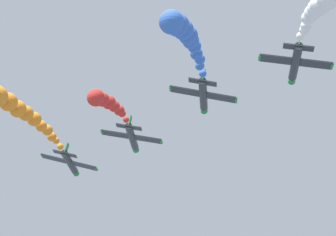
{
  "coord_description": "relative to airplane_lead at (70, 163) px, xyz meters",
  "views": [
    {
      "loc": [
        6.51,
        -97.1,
        28.02
      ],
      "look_at": [
        0.0,
        0.0,
        68.29
      ],
      "focal_mm": 78.21,
      "sensor_mm": 36.0,
      "label": 1
    }
  ],
  "objects": [
    {
      "name": "smoke_trail_right_inner",
      "position": [
        20.12,
        -38.92,
        1.3
      ],
      "size": [
        4.7,
        20.58,
        5.07
      ],
      "color": "blue"
    },
    {
      "name": "airplane_lead",
      "position": [
        0.0,
        0.0,
        0.0
      ],
      "size": [
        9.32,
        10.35,
        3.24
      ],
      "rotation": [
        0.0,
        0.26,
        0.0
      ],
      "color": "#23282D"
    },
    {
      "name": "smoke_trail_lead",
      "position": [
        -2.35,
        -23.14,
        -0.59
      ],
      "size": [
        5.53,
        22.81,
        3.09
      ],
      "color": "orange"
    },
    {
      "name": "smoke_trail_left_outer",
      "position": [
        34.72,
        -40.8,
        2.71
      ],
      "size": [
        3.12,
        13.88,
        4.09
      ],
      "color": "white"
    },
    {
      "name": "airplane_right_inner",
      "position": [
        21.89,
        -17.78,
        3.25
      ],
      "size": [
        9.41,
        10.35,
        3.06
      ],
      "rotation": [
        0.0,
        0.22,
        0.0
      ],
      "color": "#23282D"
    },
    {
      "name": "smoke_trail_left_inner",
      "position": [
        9.47,
        -24.93,
        -0.6
      ],
      "size": [
        3.54,
        15.63,
        4.41
      ],
      "color": "red"
    },
    {
      "name": "airplane_left_outer",
      "position": [
        33.91,
        -25.0,
        4.21
      ],
      "size": [
        9.49,
        10.35,
        2.82
      ],
      "rotation": [
        0.0,
        0.17,
        0.0
      ],
      "color": "#23282D"
    },
    {
      "name": "airplane_left_inner",
      "position": [
        10.82,
        -7.14,
        1.36
      ],
      "size": [
        9.45,
        10.35,
        2.93
      ],
      "rotation": [
        0.0,
        0.19,
        0.0
      ],
      "color": "#23282D"
    }
  ]
}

